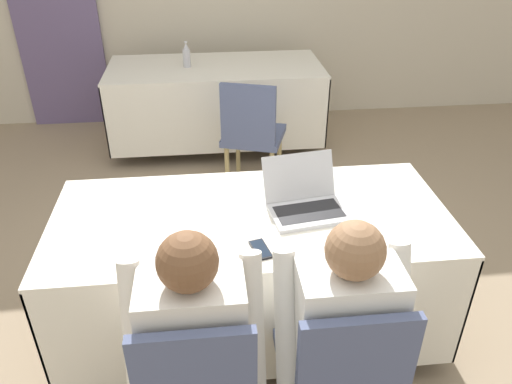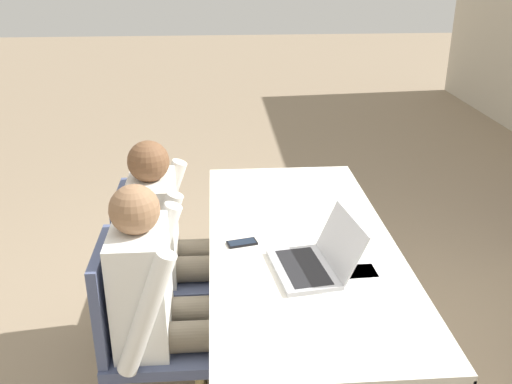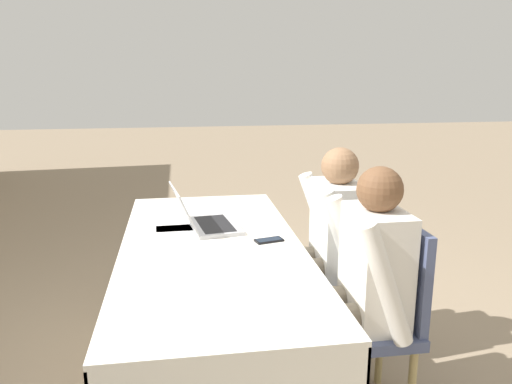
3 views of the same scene
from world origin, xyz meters
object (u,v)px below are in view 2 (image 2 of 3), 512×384
Objects in this scene: laptop at (314,261)px; person_white_shirt at (161,297)px; cell_phone at (242,243)px; person_checkered_shirt at (170,236)px; chair_near_right at (139,329)px; chair_near_left at (151,265)px.

laptop is 0.34× the size of person_white_shirt.
cell_phone is 0.13× the size of person_checkered_shirt.
person_checkered_shirt is (-0.54, 0.10, 0.16)m from chair_near_right.
cell_phone is 0.16× the size of chair_near_left.
person_white_shirt is at bearing -97.69° from laptop.
chair_near_right is at bearing -180.00° from chair_near_left.
person_white_shirt reaches higher than laptop.
person_white_shirt is (0.54, 0.10, 0.16)m from chair_near_left.
laptop is at bearing -89.26° from person_white_shirt.
laptop is at bearing -129.60° from person_checkered_shirt.
laptop is 0.34× the size of person_checkered_shirt.
person_white_shirt is (0.00, 0.10, 0.16)m from chair_near_right.
cell_phone is at bearing -53.80° from person_white_shirt.
cell_phone is 0.16× the size of chair_near_right.
chair_near_left is 1.00× the size of chair_near_right.
chair_near_left is at bearing -135.40° from cell_phone.
chair_near_right is (0.26, -0.45, -0.26)m from cell_phone.
person_checkered_shirt is (-0.53, -0.64, -0.14)m from laptop.
laptop is 0.44× the size of chair_near_right.
laptop is 0.96m from chair_near_left.
chair_near_right is (0.54, 0.00, 0.00)m from chair_near_left.
person_white_shirt is (0.26, -0.35, -0.10)m from cell_phone.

